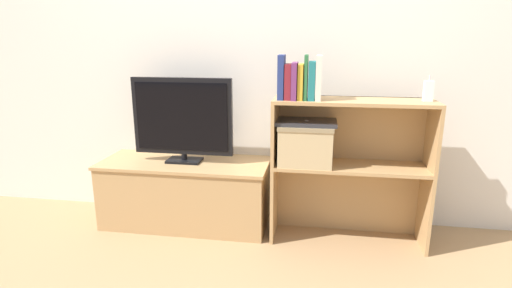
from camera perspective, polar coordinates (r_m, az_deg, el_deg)
ground_plane at (r=2.53m, az=-0.55°, el=-13.96°), size 16.00×16.00×0.00m
wall_back at (r=2.67m, az=1.09°, el=14.46°), size 10.00×0.05×2.40m
tv_stand at (r=2.73m, az=-9.96°, el=-6.83°), size 1.10×0.44×0.44m
tv at (r=2.59m, az=-10.47°, el=3.64°), size 0.65×0.14×0.55m
bookshelf_lower_tier at (r=2.56m, az=12.91°, el=-6.34°), size 0.92×0.30×0.49m
bookshelf_upper_tier at (r=2.44m, az=13.49°, el=3.19°), size 0.92×0.30×0.39m
book_navy at (r=2.31m, az=3.65°, el=9.50°), size 0.03×0.13×0.25m
book_maroon at (r=2.30m, az=4.63°, el=8.85°), size 0.04×0.12×0.20m
book_plum at (r=2.30m, az=5.53°, el=8.93°), size 0.03×0.15×0.21m
book_mustard at (r=2.30m, az=6.40°, el=8.82°), size 0.03×0.13×0.20m
book_forest at (r=2.30m, az=7.15°, el=9.40°), size 0.02×0.12×0.25m
book_teal at (r=2.30m, az=7.99°, el=8.94°), size 0.04×0.13×0.22m
book_ivory at (r=2.29m, az=8.95°, el=9.31°), size 0.03×0.13×0.25m
baby_monitor at (r=2.42m, az=23.40°, el=6.97°), size 0.05×0.03×0.14m
storage_basket_left at (r=2.39m, az=7.12°, el=0.27°), size 0.32×0.26×0.24m
laptop at (r=2.37m, az=7.21°, el=3.11°), size 0.35×0.23×0.02m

